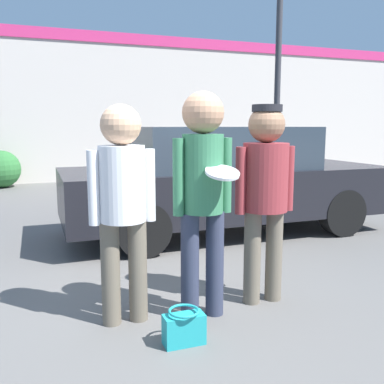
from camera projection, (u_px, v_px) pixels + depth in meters
name	position (u px, v px, depth m)	size (l,w,h in m)	color
ground_plane	(174.00, 301.00, 3.88)	(56.00, 56.00, 0.00)	#5B5956
storefront_building	(75.00, 106.00, 11.92)	(24.00, 0.22, 4.15)	beige
person_left	(122.00, 195.00, 3.32)	(0.53, 0.36, 1.74)	#665B4C
person_middle_with_frisbee	(203.00, 184.00, 3.41)	(0.50, 0.54, 1.84)	#2D3347
person_right	(265.00, 184.00, 3.73)	(0.57, 0.40, 1.75)	#665B4C
parked_car_near	(226.00, 180.00, 6.28)	(4.73, 1.77, 1.56)	black
street_lamp	(289.00, 31.00, 8.31)	(1.29, 0.35, 5.48)	#38383D
shrub	(1.00, 169.00, 10.90)	(0.95, 0.95, 0.95)	#2D6B33
handbag	(184.00, 328.00, 3.10)	(0.30, 0.23, 0.26)	teal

